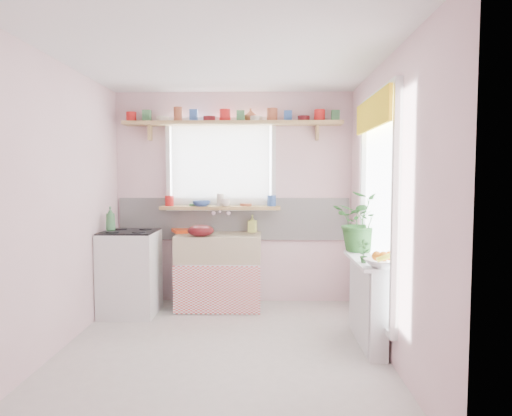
{
  "coord_description": "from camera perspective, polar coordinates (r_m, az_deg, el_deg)",
  "views": [
    {
      "loc": [
        0.39,
        -3.84,
        1.51
      ],
      "look_at": [
        0.29,
        0.55,
        1.2
      ],
      "focal_mm": 32.0,
      "sensor_mm": 36.0,
      "label": 1
    }
  ],
  "objects": [
    {
      "name": "room",
      "position": [
        4.71,
        4.61,
        2.29
      ],
      "size": [
        3.2,
        3.2,
        3.2
      ],
      "color": "silver",
      "rests_on": "ground"
    },
    {
      "name": "sink_unit",
      "position": [
        5.27,
        -4.63,
        -7.81
      ],
      "size": [
        0.95,
        0.65,
        1.11
      ],
      "color": "white",
      "rests_on": "ground"
    },
    {
      "name": "cooker",
      "position": [
        5.22,
        -15.45,
        -7.75
      ],
      "size": [
        0.58,
        0.58,
        0.93
      ],
      "color": "white",
      "rests_on": "ground"
    },
    {
      "name": "radiator_ledge",
      "position": [
        4.29,
        13.77,
        -11.15
      ],
      "size": [
        0.22,
        0.95,
        0.78
      ],
      "color": "white",
      "rests_on": "ground"
    },
    {
      "name": "windowsill",
      "position": [
        5.36,
        -4.47,
        0.03
      ],
      "size": [
        1.4,
        0.22,
        0.04
      ],
      "primitive_type": "cube",
      "color": "tan",
      "rests_on": "room"
    },
    {
      "name": "pine_shelf",
      "position": [
        5.36,
        -2.92,
        10.54
      ],
      "size": [
        2.52,
        0.24,
        0.04
      ],
      "primitive_type": "cube",
      "color": "tan",
      "rests_on": "room"
    },
    {
      "name": "shelf_crockery",
      "position": [
        5.37,
        -2.92,
        11.33
      ],
      "size": [
        2.47,
        0.11,
        0.12
      ],
      "color": "red",
      "rests_on": "pine_shelf"
    },
    {
      "name": "sill_crockery",
      "position": [
        5.35,
        -4.48,
        0.85
      ],
      "size": [
        1.35,
        0.11,
        0.12
      ],
      "color": "red",
      "rests_on": "windowsill"
    },
    {
      "name": "dish_tray",
      "position": [
        5.45,
        -8.36,
        -2.79
      ],
      "size": [
        0.45,
        0.4,
        0.04
      ],
      "primitive_type": "cube",
      "rotation": [
        0.0,
        0.0,
        0.4
      ],
      "color": "#FB4816",
      "rests_on": "sink_unit"
    },
    {
      "name": "colander",
      "position": [
        5.03,
        -6.92,
        -2.82
      ],
      "size": [
        0.38,
        0.38,
        0.13
      ],
      "primitive_type": "ellipsoid",
      "rotation": [
        0.0,
        0.0,
        -0.39
      ],
      "color": "#500D11",
      "rests_on": "sink_unit"
    },
    {
      "name": "jade_plant",
      "position": [
        4.56,
        13.11,
        -1.64
      ],
      "size": [
        0.67,
        0.63,
        0.59
      ],
      "primitive_type": "imported",
      "rotation": [
        0.0,
        0.0,
        -0.39
      ],
      "color": "#2A6327",
      "rests_on": "radiator_ledge"
    },
    {
      "name": "fruit_bowl",
      "position": [
        3.82,
        15.64,
        -6.7
      ],
      "size": [
        0.37,
        0.37,
        0.07
      ],
      "primitive_type": "imported",
      "rotation": [
        0.0,
        0.0,
        0.41
      ],
      "color": "white",
      "rests_on": "radiator_ledge"
    },
    {
      "name": "herb_pot",
      "position": [
        3.98,
        13.26,
        -5.27
      ],
      "size": [
        0.12,
        0.1,
        0.2
      ],
      "primitive_type": "imported",
      "rotation": [
        0.0,
        0.0,
        -0.24
      ],
      "color": "#275F26",
      "rests_on": "radiator_ledge"
    },
    {
      "name": "soap_bottle_sink",
      "position": [
        5.37,
        -0.45,
        -1.96
      ],
      "size": [
        0.11,
        0.11,
        0.2
      ],
      "primitive_type": "imported",
      "rotation": [
        0.0,
        0.0,
        -0.19
      ],
      "color": "#CCD960",
      "rests_on": "sink_unit"
    },
    {
      "name": "sill_cup",
      "position": [
        5.29,
        -3.86,
        0.67
      ],
      "size": [
        0.11,
        0.11,
        0.09
      ],
      "primitive_type": "imported",
      "rotation": [
        0.0,
        0.0,
        -0.04
      ],
      "color": "silver",
      "rests_on": "windowsill"
    },
    {
      "name": "sill_bowl",
      "position": [
        5.32,
        -6.83,
        0.55
      ],
      "size": [
        0.26,
        0.26,
        0.06
      ],
      "primitive_type": "imported",
      "rotation": [
        0.0,
        0.0,
        0.31
      ],
      "color": "#30509D",
      "rests_on": "windowsill"
    },
    {
      "name": "shelf_vase",
      "position": [
        5.42,
        -0.68,
        11.51
      ],
      "size": [
        0.19,
        0.19,
        0.16
      ],
      "primitive_type": "imported",
      "rotation": [
        0.0,
        0.0,
        0.32
      ],
      "color": "#B75F38",
      "rests_on": "pine_shelf"
    },
    {
      "name": "cooker_bottle",
      "position": [
        5.16,
        -17.74,
        -1.31
      ],
      "size": [
        0.13,
        0.13,
        0.27
      ],
      "primitive_type": "imported",
      "rotation": [
        0.0,
        0.0,
        0.28
      ],
      "color": "#448950",
      "rests_on": "cooker"
    },
    {
      "name": "fruit",
      "position": [
        3.82,
        15.72,
        -5.81
      ],
      "size": [
        0.2,
        0.14,
        0.1
      ],
      "color": "orange",
      "rests_on": "fruit_bowl"
    }
  ]
}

